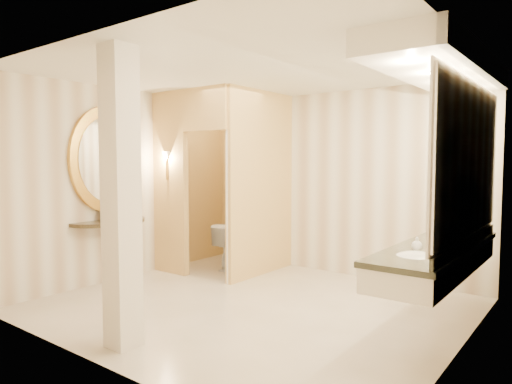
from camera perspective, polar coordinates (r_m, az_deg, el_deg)
floor at (r=5.49m, az=-0.47°, el=-13.94°), size 4.50×4.50×0.00m
ceiling at (r=5.32m, az=-0.49°, el=14.92°), size 4.50×4.50×0.00m
wall_back at (r=6.93m, az=9.69°, el=1.11°), size 4.50×0.02×2.70m
wall_front at (r=3.86m, az=-18.96°, el=-1.30°), size 4.50×0.02×2.70m
wall_left at (r=6.84m, az=-15.57°, el=0.99°), size 0.02×4.00×2.70m
wall_right at (r=4.26m, az=24.26°, el=-0.96°), size 0.02×4.00×2.70m
toilet_closet at (r=6.69m, az=-2.98°, el=1.37°), size 1.50×1.55×2.70m
wall_sconce at (r=6.86m, az=-11.11°, el=4.26°), size 0.14×0.14×0.42m
vanity at (r=4.70m, az=22.23°, el=2.93°), size 0.75×2.50×2.09m
console_shelf at (r=6.58m, az=-18.19°, el=0.82°), size 1.10×1.10×2.00m
pillar at (r=4.24m, az=-16.52°, el=-0.78°), size 0.26×0.26×2.70m
tissue_box at (r=6.48m, az=-18.19°, el=-2.92°), size 0.15×0.15×0.12m
toilet at (r=7.19m, az=-2.88°, el=-6.67°), size 0.54×0.78×0.72m
soap_bottle_a at (r=4.88m, az=21.90°, el=-5.20°), size 0.07×0.07×0.12m
soap_bottle_b at (r=4.40m, az=19.47°, el=-6.12°), size 0.12×0.12×0.12m
soap_bottle_c at (r=4.70m, az=21.52°, el=-4.97°), size 0.10×0.10×0.21m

